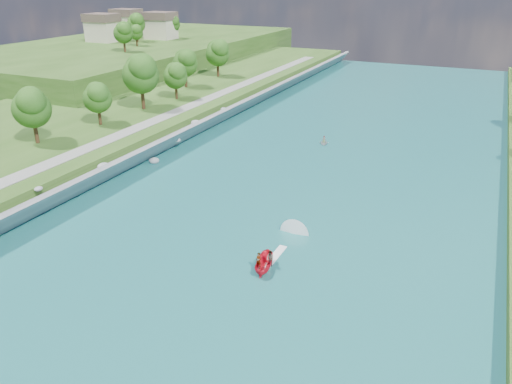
% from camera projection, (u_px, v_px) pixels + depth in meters
% --- Properties ---
extents(ground, '(260.00, 260.00, 0.00)m').
position_uv_depth(ground, '(222.00, 264.00, 53.13)').
color(ground, '#2D5119').
rests_on(ground, ground).
extents(river_water, '(55.00, 240.00, 0.10)m').
position_uv_depth(river_water, '(291.00, 195.00, 69.74)').
color(river_water, '#195F62').
rests_on(river_water, ground).
extents(berm_west, '(45.00, 240.00, 3.50)m').
position_uv_depth(berm_west, '(28.00, 138.00, 88.40)').
color(berm_west, '#2D5119').
rests_on(berm_west, ground).
extents(ridge_west, '(60.00, 120.00, 9.00)m').
position_uv_depth(ridge_west, '(138.00, 55.00, 162.21)').
color(ridge_west, '#2D5119').
rests_on(ridge_west, ground).
extents(riprap_bank, '(3.59, 236.00, 4.05)m').
position_uv_depth(riprap_bank, '(136.00, 158.00, 78.48)').
color(riprap_bank, slate).
rests_on(riprap_bank, ground).
extents(riverside_path, '(3.00, 200.00, 0.10)m').
position_uv_depth(riverside_path, '(105.00, 141.00, 80.91)').
color(riverside_path, gray).
rests_on(riverside_path, berm_west).
extents(ridge_houses, '(29.50, 29.50, 8.40)m').
position_uv_depth(ridge_houses, '(130.00, 24.00, 165.23)').
color(ridge_houses, beige).
rests_on(ridge_houses, ridge_west).
extents(trees_ridge, '(17.12, 37.95, 10.12)m').
position_uv_depth(trees_ridge, '(141.00, 28.00, 149.90)').
color(trees_ridge, '#254512').
rests_on(trees_ridge, ridge_west).
extents(motorboat, '(3.60, 18.97, 2.14)m').
position_uv_depth(motorboat, '(270.00, 257.00, 52.87)').
color(motorboat, red).
rests_on(motorboat, river_water).
extents(raft, '(2.41, 2.90, 1.50)m').
position_uv_depth(raft, '(324.00, 142.00, 90.55)').
color(raft, '#9CA0A5').
rests_on(raft, river_water).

